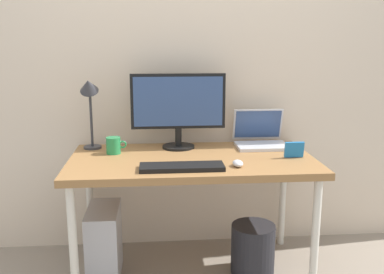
{
  "coord_description": "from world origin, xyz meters",
  "views": [
    {
      "loc": [
        -0.21,
        -2.44,
        1.38
      ],
      "look_at": [
        0.0,
        0.0,
        0.83
      ],
      "focal_mm": 41.41,
      "sensor_mm": 36.0,
      "label": 1
    }
  ],
  "objects_px": {
    "mouse": "(238,163)",
    "coffee_mug": "(114,145)",
    "desk": "(192,167)",
    "desk_lamp": "(89,97)",
    "photo_frame": "(294,150)",
    "computer_tower": "(104,243)",
    "wastebasket": "(253,249)",
    "laptop": "(260,137)",
    "keyboard": "(182,167)",
    "monitor": "(178,106)"
  },
  "relations": [
    {
      "from": "mouse",
      "to": "coffee_mug",
      "type": "distance_m",
      "value": 0.76
    },
    {
      "from": "desk",
      "to": "desk_lamp",
      "type": "bearing_deg",
      "value": 158.36
    },
    {
      "from": "desk_lamp",
      "to": "coffee_mug",
      "type": "relative_size",
      "value": 3.8
    },
    {
      "from": "photo_frame",
      "to": "desk",
      "type": "bearing_deg",
      "value": 174.49
    },
    {
      "from": "computer_tower",
      "to": "wastebasket",
      "type": "bearing_deg",
      "value": -2.16
    },
    {
      "from": "mouse",
      "to": "laptop",
      "type": "bearing_deg",
      "value": 63.37
    },
    {
      "from": "mouse",
      "to": "computer_tower",
      "type": "distance_m",
      "value": 0.93
    },
    {
      "from": "keyboard",
      "to": "coffee_mug",
      "type": "xyz_separation_m",
      "value": [
        -0.38,
        0.36,
        0.04
      ]
    },
    {
      "from": "monitor",
      "to": "desk_lamp",
      "type": "relative_size",
      "value": 1.26
    },
    {
      "from": "desk",
      "to": "photo_frame",
      "type": "relative_size",
      "value": 12.66
    },
    {
      "from": "coffee_mug",
      "to": "computer_tower",
      "type": "bearing_deg",
      "value": -113.85
    },
    {
      "from": "coffee_mug",
      "to": "wastebasket",
      "type": "height_order",
      "value": "coffee_mug"
    },
    {
      "from": "mouse",
      "to": "wastebasket",
      "type": "xyz_separation_m",
      "value": [
        0.13,
        0.15,
        -0.58
      ]
    },
    {
      "from": "keyboard",
      "to": "wastebasket",
      "type": "height_order",
      "value": "keyboard"
    },
    {
      "from": "coffee_mug",
      "to": "computer_tower",
      "type": "distance_m",
      "value": 0.57
    },
    {
      "from": "laptop",
      "to": "keyboard",
      "type": "relative_size",
      "value": 0.73
    },
    {
      "from": "monitor",
      "to": "laptop",
      "type": "height_order",
      "value": "monitor"
    },
    {
      "from": "photo_frame",
      "to": "mouse",
      "type": "bearing_deg",
      "value": -157.5
    },
    {
      "from": "wastebasket",
      "to": "monitor",
      "type": "bearing_deg",
      "value": 146.25
    },
    {
      "from": "photo_frame",
      "to": "monitor",
      "type": "bearing_deg",
      "value": 155.63
    },
    {
      "from": "photo_frame",
      "to": "computer_tower",
      "type": "bearing_deg",
      "value": 177.89
    },
    {
      "from": "desk_lamp",
      "to": "photo_frame",
      "type": "height_order",
      "value": "desk_lamp"
    },
    {
      "from": "desk_lamp",
      "to": "wastebasket",
      "type": "height_order",
      "value": "desk_lamp"
    },
    {
      "from": "desk_lamp",
      "to": "mouse",
      "type": "bearing_deg",
      "value": -28.0
    },
    {
      "from": "computer_tower",
      "to": "wastebasket",
      "type": "distance_m",
      "value": 0.88
    },
    {
      "from": "desk",
      "to": "keyboard",
      "type": "height_order",
      "value": "keyboard"
    },
    {
      "from": "mouse",
      "to": "wastebasket",
      "type": "distance_m",
      "value": 0.61
    },
    {
      "from": "monitor",
      "to": "computer_tower",
      "type": "bearing_deg",
      "value": -150.92
    },
    {
      "from": "desk_lamp",
      "to": "keyboard",
      "type": "height_order",
      "value": "desk_lamp"
    },
    {
      "from": "desk",
      "to": "desk_lamp",
      "type": "height_order",
      "value": "desk_lamp"
    },
    {
      "from": "desk",
      "to": "keyboard",
      "type": "relative_size",
      "value": 3.17
    },
    {
      "from": "monitor",
      "to": "photo_frame",
      "type": "distance_m",
      "value": 0.74
    },
    {
      "from": "monitor",
      "to": "desk_lamp",
      "type": "distance_m",
      "value": 0.54
    },
    {
      "from": "keyboard",
      "to": "photo_frame",
      "type": "relative_size",
      "value": 4.0
    },
    {
      "from": "photo_frame",
      "to": "wastebasket",
      "type": "bearing_deg",
      "value": 178.06
    },
    {
      "from": "wastebasket",
      "to": "desk",
      "type": "bearing_deg",
      "value": 172.35
    },
    {
      "from": "laptop",
      "to": "mouse",
      "type": "xyz_separation_m",
      "value": [
        -0.23,
        -0.46,
        -0.04
      ]
    },
    {
      "from": "desk",
      "to": "monitor",
      "type": "height_order",
      "value": "monitor"
    },
    {
      "from": "monitor",
      "to": "wastebasket",
      "type": "xyz_separation_m",
      "value": [
        0.43,
        -0.28,
        -0.82
      ]
    },
    {
      "from": "desk_lamp",
      "to": "photo_frame",
      "type": "xyz_separation_m",
      "value": [
        1.18,
        -0.29,
        -0.28
      ]
    },
    {
      "from": "laptop",
      "to": "mouse",
      "type": "bearing_deg",
      "value": -116.63
    },
    {
      "from": "laptop",
      "to": "photo_frame",
      "type": "relative_size",
      "value": 2.91
    },
    {
      "from": "keyboard",
      "to": "desk",
      "type": "bearing_deg",
      "value": 72.4
    },
    {
      "from": "computer_tower",
      "to": "wastebasket",
      "type": "height_order",
      "value": "computer_tower"
    },
    {
      "from": "photo_frame",
      "to": "desk_lamp",
      "type": "bearing_deg",
      "value": 166.03
    },
    {
      "from": "coffee_mug",
      "to": "photo_frame",
      "type": "xyz_separation_m",
      "value": [
        1.03,
        -0.18,
        -0.0
      ]
    },
    {
      "from": "monitor",
      "to": "photo_frame",
      "type": "xyz_separation_m",
      "value": [
        0.64,
        -0.29,
        -0.22
      ]
    },
    {
      "from": "monitor",
      "to": "laptop",
      "type": "bearing_deg",
      "value": 2.11
    },
    {
      "from": "desk",
      "to": "wastebasket",
      "type": "distance_m",
      "value": 0.62
    },
    {
      "from": "desk",
      "to": "monitor",
      "type": "distance_m",
      "value": 0.41
    }
  ]
}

